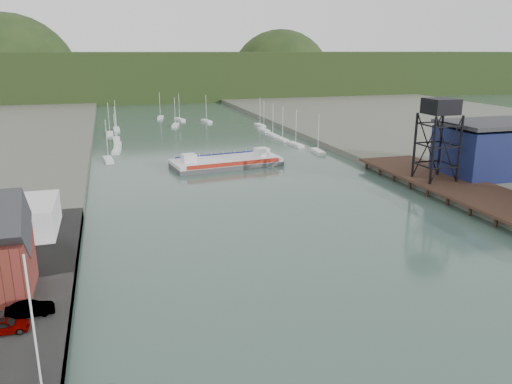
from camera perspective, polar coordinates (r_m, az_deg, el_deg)
east_pier at (r=97.81m, az=24.97°, el=-0.53°), size 14.00×70.00×2.45m
flagpole at (r=40.40m, az=-24.02°, el=-14.40°), size 0.16×0.16×12.00m
lift_tower at (r=103.91m, az=20.33°, el=8.62°), size 6.50×6.50×16.00m
blue_shed at (r=116.09m, az=25.32°, el=4.45°), size 20.50×14.50×11.30m
marina_sailboats at (r=167.62m, az=-7.11°, el=6.61°), size 57.71×92.65×0.90m
distant_hills at (r=327.41m, az=-12.77°, el=12.60°), size 500.00×120.00×80.00m
chain_ferry at (r=120.94m, az=-3.39°, el=3.46°), size 27.16×13.75×3.75m
car_west_a at (r=53.51m, az=-26.83°, el=-13.47°), size 4.38×1.77×1.49m
car_west_b at (r=55.46m, az=-24.43°, el=-12.10°), size 4.71×2.09×1.50m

